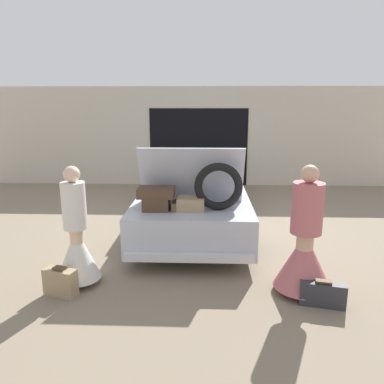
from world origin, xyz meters
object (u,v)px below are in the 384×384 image
object	(u,v)px
suitcase_beside_left_person	(61,282)
suitcase_beside_right_person	(323,294)
person_right	(304,250)
person_left	(77,243)
car	(194,195)

from	to	relation	value
suitcase_beside_left_person	suitcase_beside_right_person	world-z (taller)	suitcase_beside_left_person
person_right	suitcase_beside_right_person	xyz separation A→B (m)	(0.16, -0.33, -0.43)
person_left	suitcase_beside_right_person	distance (m)	3.13
car	suitcase_beside_left_person	xyz separation A→B (m)	(-1.57, -2.99, -0.39)
car	person_left	xyz separation A→B (m)	(-1.45, -2.66, 0.00)
person_left	suitcase_beside_left_person	world-z (taller)	person_left
person_left	person_right	distance (m)	2.91
person_left	suitcase_beside_right_person	xyz separation A→B (m)	(3.07, -0.46, -0.42)
suitcase_beside_right_person	person_left	bearing A→B (deg)	171.45
person_left	car	bearing A→B (deg)	142.83
car	person_right	world-z (taller)	car
car	suitcase_beside_right_person	bearing A→B (deg)	-62.63
person_right	car	bearing A→B (deg)	37.80
person_right	suitcase_beside_right_person	bearing A→B (deg)	-143.26
car	person_right	xyz separation A→B (m)	(1.45, -2.80, 0.01)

